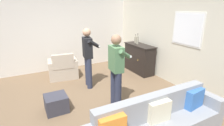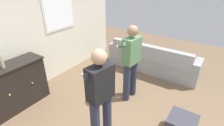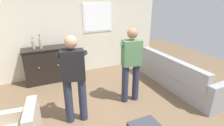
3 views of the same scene
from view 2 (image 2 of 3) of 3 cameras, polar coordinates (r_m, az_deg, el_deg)
name	(u,v)px [view 2 (image 2 of 3)]	position (r m, az deg, el deg)	size (l,w,h in m)	color
ground	(137,120)	(3.62, 8.06, -18.01)	(10.40, 10.40, 0.00)	brown
wall_back_with_window	(39,28)	(4.51, -22.77, 10.46)	(5.20, 0.15, 2.80)	beige
couch	(151,61)	(5.07, 12.51, 0.68)	(0.57, 2.58, 0.84)	gray
sideboard_cabinet	(15,86)	(4.12, -29.02, -6.60)	(1.24, 0.49, 0.98)	black
bottle_wine_green	(1,61)	(3.79, -32.48, 0.59)	(0.07, 0.07, 0.36)	gray
ottoman	(181,126)	(3.45, 21.70, -18.63)	(0.47, 0.47, 0.37)	#33333D
person_standing_left	(100,95)	(2.66, -3.94, -10.32)	(0.55, 0.50, 1.68)	#282D42
person_standing_right	(131,60)	(3.67, 6.11, 0.97)	(0.55, 0.50, 1.68)	#282D42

